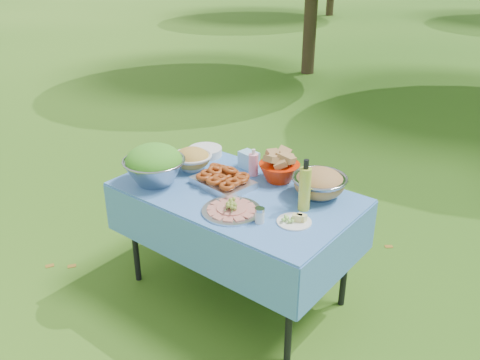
% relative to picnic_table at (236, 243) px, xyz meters
% --- Properties ---
extents(ground, '(80.00, 80.00, 0.00)m').
position_rel_picnic_table_xyz_m(ground, '(0.00, 0.00, -0.38)').
color(ground, '#133E0B').
rests_on(ground, ground).
extents(picnic_table, '(1.46, 0.86, 0.76)m').
position_rel_picnic_table_xyz_m(picnic_table, '(0.00, 0.00, 0.00)').
color(picnic_table, '#80CBF7').
rests_on(picnic_table, ground).
extents(salad_bowl, '(0.46, 0.46, 0.25)m').
position_rel_picnic_table_xyz_m(salad_bowl, '(-0.47, -0.23, 0.51)').
color(salad_bowl, '#9C9EA4').
rests_on(salad_bowl, picnic_table).
extents(pasta_bowl_white, '(0.26, 0.26, 0.15)m').
position_rel_picnic_table_xyz_m(pasta_bowl_white, '(-0.44, 0.08, 0.45)').
color(pasta_bowl_white, white).
rests_on(pasta_bowl_white, picnic_table).
extents(plate_stack, '(0.31, 0.31, 0.06)m').
position_rel_picnic_table_xyz_m(plate_stack, '(-0.52, 0.30, 0.41)').
color(plate_stack, white).
rests_on(plate_stack, picnic_table).
extents(wipes_box, '(0.14, 0.11, 0.11)m').
position_rel_picnic_table_xyz_m(wipes_box, '(-0.15, 0.32, 0.44)').
color(wipes_box, '#91CEF3').
rests_on(wipes_box, picnic_table).
extents(sanitizer_bottle, '(0.07, 0.07, 0.18)m').
position_rel_picnic_table_xyz_m(sanitizer_bottle, '(-0.06, 0.25, 0.47)').
color(sanitizer_bottle, pink).
rests_on(sanitizer_bottle, picnic_table).
extents(bread_bowl, '(0.30, 0.30, 0.17)m').
position_rel_picnic_table_xyz_m(bread_bowl, '(0.12, 0.29, 0.47)').
color(bread_bowl, red).
rests_on(bread_bowl, picnic_table).
extents(pasta_bowl_steel, '(0.43, 0.43, 0.17)m').
position_rel_picnic_table_xyz_m(pasta_bowl_steel, '(0.43, 0.26, 0.47)').
color(pasta_bowl_steel, '#9C9EA4').
rests_on(pasta_bowl_steel, picnic_table).
extents(fried_tray, '(0.39, 0.30, 0.09)m').
position_rel_picnic_table_xyz_m(fried_tray, '(-0.11, 0.01, 0.42)').
color(fried_tray, silver).
rests_on(fried_tray, picnic_table).
extents(charcuterie_platter, '(0.35, 0.35, 0.08)m').
position_rel_picnic_table_xyz_m(charcuterie_platter, '(0.14, -0.22, 0.42)').
color(charcuterie_platter, silver).
rests_on(charcuterie_platter, picnic_table).
extents(oil_bottle, '(0.07, 0.07, 0.31)m').
position_rel_picnic_table_xyz_m(oil_bottle, '(0.45, 0.06, 0.53)').
color(oil_bottle, '#B6C33A').
rests_on(oil_bottle, picnic_table).
extents(cheese_plate, '(0.20, 0.20, 0.05)m').
position_rel_picnic_table_xyz_m(cheese_plate, '(0.48, -0.10, 0.41)').
color(cheese_plate, white).
rests_on(cheese_plate, picnic_table).
extents(shaker, '(0.07, 0.07, 0.09)m').
position_rel_picnic_table_xyz_m(shaker, '(0.34, -0.22, 0.42)').
color(shaker, silver).
rests_on(shaker, picnic_table).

